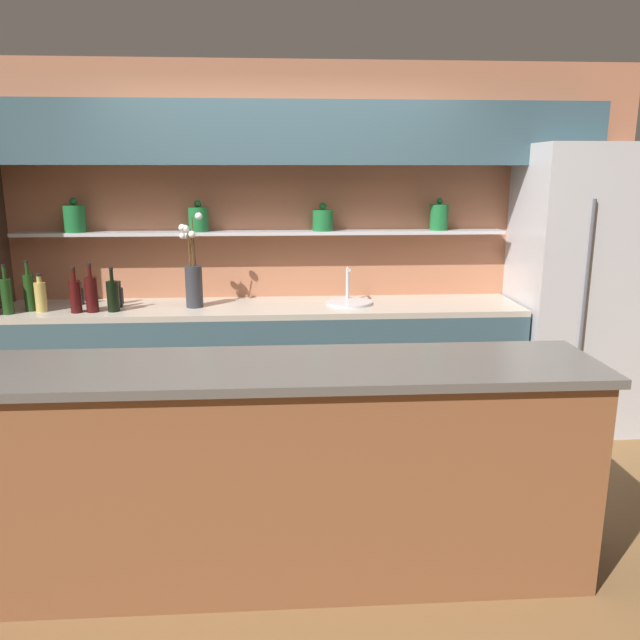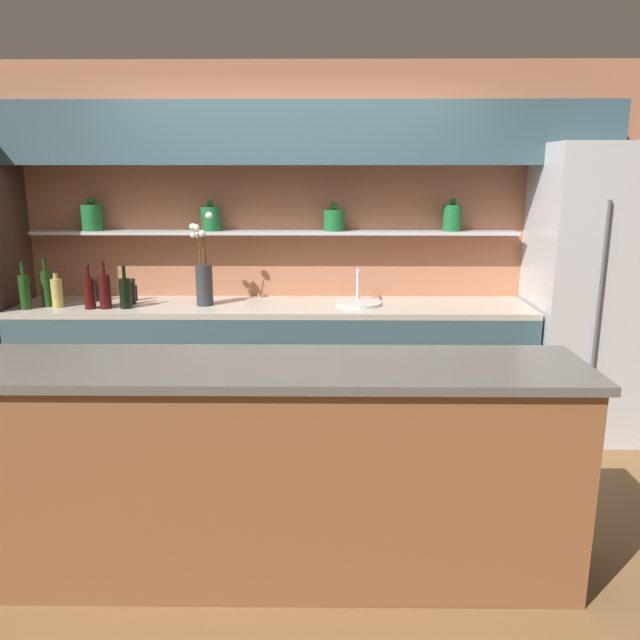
% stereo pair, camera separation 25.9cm
% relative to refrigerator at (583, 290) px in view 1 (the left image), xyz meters
% --- Properties ---
extents(ground_plane, '(12.00, 12.00, 0.00)m').
position_rel_refrigerator_xyz_m(ground_plane, '(-2.14, -1.20, -1.01)').
color(ground_plane, brown).
extents(back_wall_unit, '(5.20, 0.44, 2.60)m').
position_rel_refrigerator_xyz_m(back_wall_unit, '(-2.14, 0.33, 0.54)').
color(back_wall_unit, '#A86647').
rests_on(back_wall_unit, ground_plane).
extents(back_counter_unit, '(3.61, 0.62, 0.92)m').
position_rel_refrigerator_xyz_m(back_counter_unit, '(-2.29, 0.04, -0.55)').
color(back_counter_unit, '#334C56').
rests_on(back_counter_unit, ground_plane).
extents(island_counter, '(2.76, 0.61, 1.02)m').
position_rel_refrigerator_xyz_m(island_counter, '(-2.14, -1.67, -0.50)').
color(island_counter, brown).
rests_on(island_counter, ground_plane).
extents(refrigerator, '(0.92, 0.73, 2.02)m').
position_rel_refrigerator_xyz_m(refrigerator, '(0.00, 0.00, 0.00)').
color(refrigerator, '#B7B7BC').
rests_on(refrigerator, ground_plane).
extents(flower_vase, '(0.16, 0.15, 0.65)m').
position_rel_refrigerator_xyz_m(flower_vase, '(-2.77, 0.01, 0.11)').
color(flower_vase, '#2D2D33').
rests_on(flower_vase, back_counter_unit).
extents(sink_fixture, '(0.33, 0.33, 0.25)m').
position_rel_refrigerator_xyz_m(sink_fixture, '(-1.68, 0.05, -0.07)').
color(sink_fixture, '#B7B7BC').
rests_on(sink_fixture, back_counter_unit).
extents(bottle_wine_0, '(0.08, 0.08, 0.30)m').
position_rel_refrigerator_xyz_m(bottle_wine_0, '(-3.29, -0.09, 0.02)').
color(bottle_wine_0, black).
rests_on(bottle_wine_0, back_counter_unit).
extents(bottle_wine_1, '(0.08, 0.08, 0.33)m').
position_rel_refrigerator_xyz_m(bottle_wine_1, '(-3.43, -0.10, 0.03)').
color(bottle_wine_1, '#380C0C').
rests_on(bottle_wine_1, back_counter_unit).
extents(bottle_sauce_2, '(0.05, 0.05, 0.16)m').
position_rel_refrigerator_xyz_m(bottle_sauce_2, '(-3.58, 0.15, -0.02)').
color(bottle_sauce_2, black).
rests_on(bottle_sauce_2, back_counter_unit).
extents(bottle_wine_3, '(0.07, 0.07, 0.31)m').
position_rel_refrigerator_xyz_m(bottle_wine_3, '(-3.53, -0.11, 0.02)').
color(bottle_wine_3, '#380C0C').
rests_on(bottle_wine_3, back_counter_unit).
extents(bottle_sauce_4, '(0.05, 0.05, 0.17)m').
position_rel_refrigerator_xyz_m(bottle_sauce_4, '(-3.29, 0.04, -0.02)').
color(bottle_sauce_4, black).
rests_on(bottle_sauce_4, back_counter_unit).
extents(bottle_wine_5, '(0.07, 0.07, 0.33)m').
position_rel_refrigerator_xyz_m(bottle_wine_5, '(-3.97, -0.13, 0.03)').
color(bottle_wine_5, '#193814').
rests_on(bottle_wine_5, back_counter_unit).
extents(bottle_spirit_6, '(0.07, 0.07, 0.26)m').
position_rel_refrigerator_xyz_m(bottle_spirit_6, '(-3.77, -0.07, 0.01)').
color(bottle_spirit_6, tan).
rests_on(bottle_spirit_6, back_counter_unit).
extents(bottle_sauce_7, '(0.05, 0.05, 0.16)m').
position_rel_refrigerator_xyz_m(bottle_sauce_7, '(-3.31, 0.17, -0.03)').
color(bottle_sauce_7, black).
rests_on(bottle_sauce_7, back_counter_unit).
extents(bottle_wine_8, '(0.07, 0.07, 0.34)m').
position_rel_refrigerator_xyz_m(bottle_wine_8, '(-3.85, -0.04, 0.04)').
color(bottle_wine_8, '#193814').
rests_on(bottle_wine_8, back_counter_unit).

